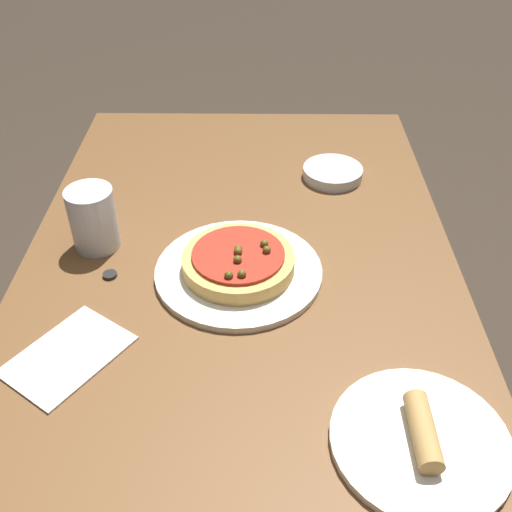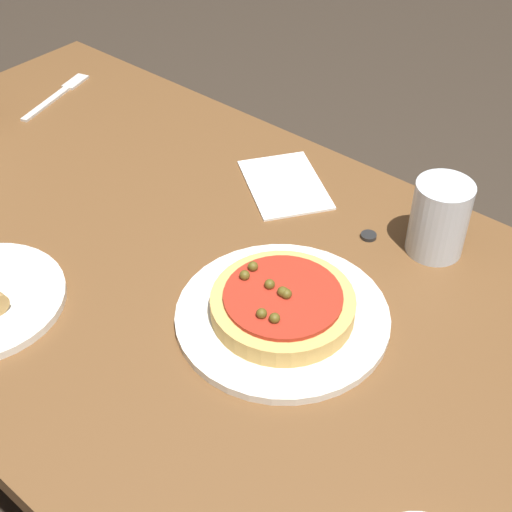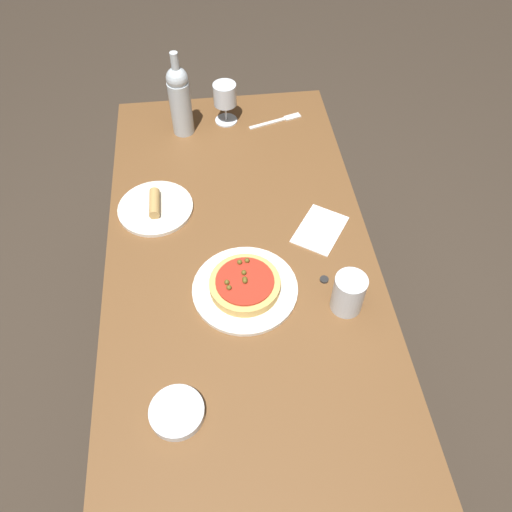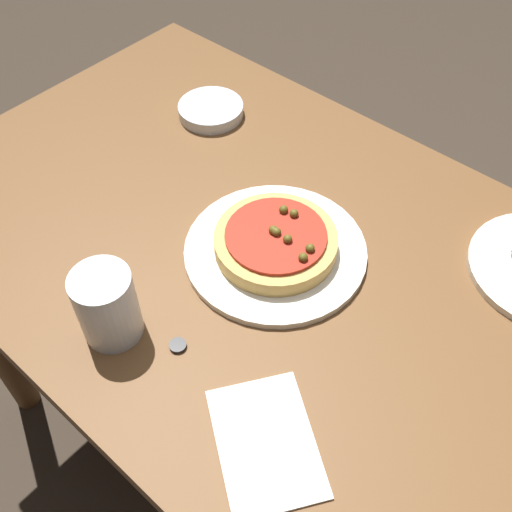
{
  "view_description": "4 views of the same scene",
  "coord_description": "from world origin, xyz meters",
  "px_view_note": "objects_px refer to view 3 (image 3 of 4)",
  "views": [
    {
      "loc": [
        0.64,
        0.04,
        1.42
      ],
      "look_at": [
        -0.1,
        0.03,
        0.83
      ],
      "focal_mm": 42.0,
      "sensor_mm": 36.0,
      "label": 1
    },
    {
      "loc": [
        -0.53,
        0.53,
        1.44
      ],
      "look_at": [
        -0.08,
        -0.01,
        0.84
      ],
      "focal_mm": 50.0,
      "sensor_mm": 36.0,
      "label": 2
    },
    {
      "loc": [
        -0.89,
        0.06,
        1.87
      ],
      "look_at": [
        -0.09,
        -0.03,
        0.85
      ],
      "focal_mm": 35.0,
      "sensor_mm": 36.0,
      "label": 3
    },
    {
      "loc": [
        0.24,
        -0.47,
        1.47
      ],
      "look_at": [
        -0.12,
        -0.06,
        0.82
      ],
      "focal_mm": 42.0,
      "sensor_mm": 36.0,
      "label": 4
    }
  ],
  "objects_px": {
    "water_cup": "(349,293)",
    "pizza": "(245,284)",
    "side_plate": "(155,207)",
    "bottle_cap": "(324,279)",
    "dinner_plate": "(245,289)",
    "wine_bottle": "(180,99)",
    "fork": "(279,120)",
    "dining_table": "(241,272)",
    "wine_glass": "(225,96)",
    "side_bowl": "(177,412)"
  },
  "relations": [
    {
      "from": "side_bowl",
      "to": "bottle_cap",
      "type": "bearing_deg",
      "value": -51.04
    },
    {
      "from": "dining_table",
      "to": "water_cup",
      "type": "bearing_deg",
      "value": -129.74
    },
    {
      "from": "dinner_plate",
      "to": "side_bowl",
      "type": "bearing_deg",
      "value": 149.7
    },
    {
      "from": "bottle_cap",
      "to": "dinner_plate",
      "type": "bearing_deg",
      "value": 92.05
    },
    {
      "from": "dining_table",
      "to": "water_cup",
      "type": "relative_size",
      "value": 13.28
    },
    {
      "from": "dining_table",
      "to": "side_plate",
      "type": "relative_size",
      "value": 6.66
    },
    {
      "from": "wine_bottle",
      "to": "water_cup",
      "type": "xyz_separation_m",
      "value": [
        -0.78,
        -0.4,
        -0.07
      ]
    },
    {
      "from": "dinner_plate",
      "to": "side_bowl",
      "type": "distance_m",
      "value": 0.37
    },
    {
      "from": "pizza",
      "to": "side_plate",
      "type": "distance_m",
      "value": 0.41
    },
    {
      "from": "water_cup",
      "to": "fork",
      "type": "bearing_deg",
      "value": 4.23
    },
    {
      "from": "bottle_cap",
      "to": "dining_table",
      "type": "bearing_deg",
      "value": 60.0
    },
    {
      "from": "dinner_plate",
      "to": "side_plate",
      "type": "height_order",
      "value": "side_plate"
    },
    {
      "from": "side_plate",
      "to": "wine_bottle",
      "type": "bearing_deg",
      "value": -14.56
    },
    {
      "from": "pizza",
      "to": "fork",
      "type": "bearing_deg",
      "value": -15.35
    },
    {
      "from": "side_plate",
      "to": "fork",
      "type": "bearing_deg",
      "value": -48.17
    },
    {
      "from": "wine_glass",
      "to": "fork",
      "type": "distance_m",
      "value": 0.21
    },
    {
      "from": "water_cup",
      "to": "bottle_cap",
      "type": "height_order",
      "value": "water_cup"
    },
    {
      "from": "pizza",
      "to": "side_plate",
      "type": "bearing_deg",
      "value": 35.92
    },
    {
      "from": "wine_glass",
      "to": "fork",
      "type": "height_order",
      "value": "wine_glass"
    },
    {
      "from": "wine_glass",
      "to": "dining_table",
      "type": "bearing_deg",
      "value": 179.07
    },
    {
      "from": "pizza",
      "to": "side_plate",
      "type": "relative_size",
      "value": 0.83
    },
    {
      "from": "pizza",
      "to": "water_cup",
      "type": "relative_size",
      "value": 1.65
    },
    {
      "from": "wine_glass",
      "to": "fork",
      "type": "relative_size",
      "value": 0.75
    },
    {
      "from": "pizza",
      "to": "bottle_cap",
      "type": "xyz_separation_m",
      "value": [
        0.01,
        -0.22,
        -0.03
      ]
    },
    {
      "from": "fork",
      "to": "dining_table",
      "type": "bearing_deg",
      "value": -125.39
    },
    {
      "from": "wine_glass",
      "to": "wine_bottle",
      "type": "xyz_separation_m",
      "value": [
        -0.04,
        0.15,
        0.03
      ]
    },
    {
      "from": "dining_table",
      "to": "wine_glass",
      "type": "height_order",
      "value": "wine_glass"
    },
    {
      "from": "dinner_plate",
      "to": "wine_bottle",
      "type": "height_order",
      "value": "wine_bottle"
    },
    {
      "from": "dining_table",
      "to": "wine_glass",
      "type": "bearing_deg",
      "value": -0.93
    },
    {
      "from": "dinner_plate",
      "to": "wine_bottle",
      "type": "xyz_separation_m",
      "value": [
        0.7,
        0.14,
        0.12
      ]
    },
    {
      "from": "pizza",
      "to": "wine_bottle",
      "type": "distance_m",
      "value": 0.73
    },
    {
      "from": "fork",
      "to": "side_bowl",
      "type": "bearing_deg",
      "value": -127.13
    },
    {
      "from": "pizza",
      "to": "side_plate",
      "type": "xyz_separation_m",
      "value": [
        0.33,
        0.24,
        -0.02
      ]
    },
    {
      "from": "water_cup",
      "to": "side_bowl",
      "type": "height_order",
      "value": "water_cup"
    },
    {
      "from": "dining_table",
      "to": "water_cup",
      "type": "xyz_separation_m",
      "value": [
        -0.21,
        -0.26,
        0.15
      ]
    },
    {
      "from": "side_plate",
      "to": "bottle_cap",
      "type": "xyz_separation_m",
      "value": [
        -0.32,
        -0.46,
        -0.01
      ]
    },
    {
      "from": "side_plate",
      "to": "bottle_cap",
      "type": "distance_m",
      "value": 0.56
    },
    {
      "from": "dinner_plate",
      "to": "fork",
      "type": "height_order",
      "value": "dinner_plate"
    },
    {
      "from": "side_bowl",
      "to": "side_plate",
      "type": "xyz_separation_m",
      "value": [
        0.65,
        0.05,
        -0.0
      ]
    },
    {
      "from": "wine_glass",
      "to": "wine_bottle",
      "type": "height_order",
      "value": "wine_bottle"
    },
    {
      "from": "bottle_cap",
      "to": "side_bowl",
      "type": "bearing_deg",
      "value": 128.96
    },
    {
      "from": "pizza",
      "to": "side_bowl",
      "type": "relative_size",
      "value": 1.51
    },
    {
      "from": "wine_bottle",
      "to": "water_cup",
      "type": "bearing_deg",
      "value": -153.02
    },
    {
      "from": "water_cup",
      "to": "pizza",
      "type": "bearing_deg",
      "value": 72.72
    },
    {
      "from": "dining_table",
      "to": "side_plate",
      "type": "bearing_deg",
      "value": 50.63
    },
    {
      "from": "pizza",
      "to": "fork",
      "type": "xyz_separation_m",
      "value": [
        0.72,
        -0.2,
        -0.03
      ]
    },
    {
      "from": "dining_table",
      "to": "wine_glass",
      "type": "relative_size",
      "value": 10.37
    },
    {
      "from": "dinner_plate",
      "to": "pizza",
      "type": "xyz_separation_m",
      "value": [
        0.0,
        0.0,
        0.02
      ]
    },
    {
      "from": "side_plate",
      "to": "water_cup",
      "type": "bearing_deg",
      "value": -129.56
    },
    {
      "from": "side_bowl",
      "to": "fork",
      "type": "height_order",
      "value": "side_bowl"
    }
  ]
}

